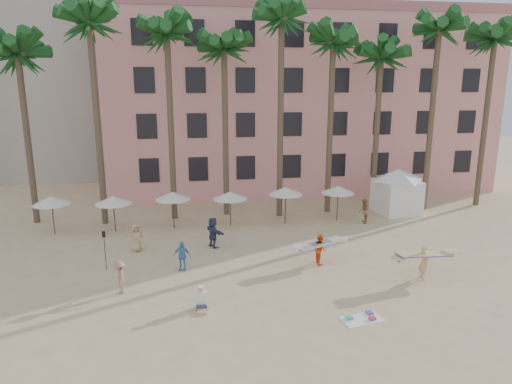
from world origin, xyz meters
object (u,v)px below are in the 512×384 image
object	(u,v)px
pink_hotel	(296,104)
carrier_yellow	(424,259)
carrier_white	(320,248)
cabana	(397,187)

from	to	relation	value
pink_hotel	carrier_yellow	size ratio (longest dim) A/B	11.01
pink_hotel	carrier_white	bearing A→B (deg)	-99.81
pink_hotel	cabana	bearing A→B (deg)	-66.70
cabana	carrier_yellow	distance (m)	12.70
carrier_yellow	carrier_white	size ratio (longest dim) A/B	1.11
cabana	carrier_white	world-z (taller)	cabana
cabana	carrier_yellow	xyz separation A→B (m)	(-4.19, -11.95, -1.01)
cabana	carrier_white	size ratio (longest dim) A/B	1.75
pink_hotel	carrier_white	xyz separation A→B (m)	(-3.68, -21.29, -7.08)
pink_hotel	cabana	size ratio (longest dim) A/B	7.01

